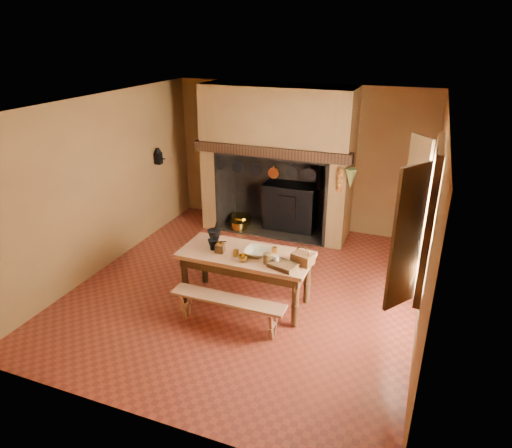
{
  "coord_description": "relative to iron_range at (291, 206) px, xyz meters",
  "views": [
    {
      "loc": [
        2.32,
        -5.65,
        3.71
      ],
      "look_at": [
        0.04,
        0.3,
        0.97
      ],
      "focal_mm": 32.0,
      "sensor_mm": 36.0,
      "label": 1
    }
  ],
  "objects": [
    {
      "name": "floor",
      "position": [
        0.04,
        -2.45,
        -0.48
      ],
      "size": [
        5.5,
        5.5,
        0.0
      ],
      "primitive_type": "plane",
      "color": "maroon",
      "rests_on": "ground"
    },
    {
      "name": "wall_right",
      "position": [
        2.54,
        -2.45,
        0.92
      ],
      "size": [
        0.02,
        5.5,
        2.8
      ],
      "primitive_type": "cube",
      "color": "olive",
      "rests_on": "floor"
    },
    {
      "name": "stoneware_crock",
      "position": [
        0.57,
        -2.99,
        0.4
      ],
      "size": [
        0.13,
        0.13,
        0.15
      ],
      "primitive_type": "cylinder",
      "rotation": [
        0.0,
        0.0,
        -0.1
      ],
      "color": "brown",
      "rests_on": "work_table"
    },
    {
      "name": "wall_left",
      "position": [
        -2.46,
        -2.45,
        0.92
      ],
      "size": [
        0.02,
        5.5,
        2.8
      ],
      "primitive_type": "cube",
      "color": "olive",
      "rests_on": "floor"
    },
    {
      "name": "wooden_tray",
      "position": [
        0.8,
        -3.02,
        0.35
      ],
      "size": [
        0.42,
        0.35,
        0.06
      ],
      "primitive_type": "cube",
      "rotation": [
        0.0,
        0.0,
        -0.28
      ],
      "color": "#3D2913",
      "rests_on": "work_table"
    },
    {
      "name": "brass_mug_b",
      "position": [
        0.55,
        -2.64,
        0.36
      ],
      "size": [
        0.09,
        0.09,
        0.08
      ],
      "primitive_type": "cylinder",
      "rotation": [
        0.0,
        0.0,
        -0.43
      ],
      "color": "gold",
      "rests_on": "work_table"
    },
    {
      "name": "mixing_bowl",
      "position": [
        0.35,
        -2.8,
        0.37
      ],
      "size": [
        0.36,
        0.36,
        0.09
      ],
      "primitive_type": "imported",
      "rotation": [
        0.0,
        0.0,
        0.02
      ],
      "color": "#B1AC88",
      "rests_on": "work_table"
    },
    {
      "name": "hearth_pans",
      "position": [
        -1.01,
        -0.23,
        -0.39
      ],
      "size": [
        0.51,
        0.62,
        0.2
      ],
      "color": "gold",
      "rests_on": "floor"
    },
    {
      "name": "coffee_grinder",
      "position": [
        -0.17,
        -2.91,
        0.39
      ],
      "size": [
        0.17,
        0.13,
        0.19
      ],
      "rotation": [
        0.0,
        0.0,
        0.1
      ],
      "color": "#3D2913",
      "rests_on": "work_table"
    },
    {
      "name": "window",
      "position": [
        2.39,
        -2.85,
        1.22
      ],
      "size": [
        0.39,
        1.75,
        1.76
      ],
      "color": "white",
      "rests_on": "wall_right"
    },
    {
      "name": "work_table",
      "position": [
        0.18,
        -2.8,
        0.2
      ],
      "size": [
        1.86,
        0.83,
        0.81
      ],
      "color": "#B57C53",
      "rests_on": "floor"
    },
    {
      "name": "mortar_small",
      "position": [
        -0.3,
        -2.86,
        0.41
      ],
      "size": [
        0.15,
        0.15,
        0.26
      ],
      "rotation": [
        0.0,
        0.0,
        -0.11
      ],
      "color": "black",
      "rests_on": "work_table"
    },
    {
      "name": "bench_front",
      "position": [
        0.18,
        -3.44,
        -0.15
      ],
      "size": [
        1.57,
        0.28,
        0.44
      ],
      "color": "#B57C53",
      "rests_on": "floor"
    },
    {
      "name": "mortar_large",
      "position": [
        -0.37,
        -2.66,
        0.44
      ],
      "size": [
        0.2,
        0.2,
        0.35
      ],
      "rotation": [
        0.0,
        0.0,
        -0.32
      ],
      "color": "black",
      "rests_on": "work_table"
    },
    {
      "name": "onion_string",
      "position": [
        1.04,
        -0.66,
        0.85
      ],
      "size": [
        0.12,
        0.1,
        0.46
      ],
      "primitive_type": null,
      "color": "#A74B1E",
      "rests_on": "chimney_breast"
    },
    {
      "name": "wall_coffee_mill",
      "position": [
        -2.38,
        -0.9,
        1.03
      ],
      "size": [
        0.23,
        0.16,
        0.31
      ],
      "color": "black",
      "rests_on": "wall_left"
    },
    {
      "name": "hanging_pans",
      "position": [
        -0.3,
        -0.64,
        0.88
      ],
      "size": [
        1.92,
        0.29,
        0.27
      ],
      "color": "black",
      "rests_on": "chimney_breast"
    },
    {
      "name": "bench_back",
      "position": [
        0.18,
        -2.12,
        -0.17
      ],
      "size": [
        1.51,
        0.26,
        0.43
      ],
      "color": "#B57C53",
      "rests_on": "floor"
    },
    {
      "name": "wicker_basket",
      "position": [
        1.01,
        -2.83,
        0.41
      ],
      "size": [
        0.32,
        0.27,
        0.26
      ],
      "rotation": [
        0.0,
        0.0,
        -0.28
      ],
      "color": "#4D2A17",
      "rests_on": "work_table"
    },
    {
      "name": "wall_front",
      "position": [
        0.04,
        -5.2,
        0.92
      ],
      "size": [
        5.0,
        0.02,
        2.8
      ],
      "primitive_type": "cube",
      "color": "olive",
      "rests_on": "floor"
    },
    {
      "name": "brass_cup",
      "position": [
        0.24,
        -3.04,
        0.37
      ],
      "size": [
        0.15,
        0.15,
        0.1
      ],
      "primitive_type": "imported",
      "rotation": [
        0.0,
        0.0,
        -0.27
      ],
      "color": "gold",
      "rests_on": "work_table"
    },
    {
      "name": "glass_jar",
      "position": [
        0.69,
        -2.99,
        0.39
      ],
      "size": [
        0.09,
        0.09,
        0.13
      ],
      "primitive_type": "cylinder",
      "rotation": [
        0.0,
        0.0,
        0.28
      ],
      "color": "beige",
      "rests_on": "work_table"
    },
    {
      "name": "ceiling",
      "position": [
        0.04,
        -2.45,
        2.32
      ],
      "size": [
        5.5,
        5.5,
        0.0
      ],
      "primitive_type": "plane",
      "rotation": [
        3.14,
        0.0,
        0.0
      ],
      "color": "silver",
      "rests_on": "back_wall"
    },
    {
      "name": "back_wall",
      "position": [
        0.04,
        0.3,
        0.92
      ],
      "size": [
        5.0,
        0.02,
        2.8
      ],
      "primitive_type": "cube",
      "color": "olive",
      "rests_on": "floor"
    },
    {
      "name": "herb_bunch",
      "position": [
        1.22,
        -0.66,
        0.9
      ],
      "size": [
        0.2,
        0.2,
        0.35
      ],
      "primitive_type": "cone",
      "rotation": [
        3.14,
        0.0,
        0.0
      ],
      "color": "#606B32",
      "rests_on": "chimney_breast"
    },
    {
      "name": "brass_mug_a",
      "position": [
        0.09,
        -2.94,
        0.37
      ],
      "size": [
        0.09,
        0.09,
        0.09
      ],
      "primitive_type": "cylinder",
      "rotation": [
        0.0,
        0.0,
        0.18
      ],
      "color": "gold",
      "rests_on": "work_table"
    },
    {
      "name": "chimney_breast",
      "position": [
        -0.26,
        -0.14,
        1.33
      ],
      "size": [
        2.95,
        0.96,
        2.8
      ],
      "color": "olive",
      "rests_on": "floor"
    },
    {
      "name": "iron_range",
      "position": [
        0.0,
        0.0,
        0.0
      ],
      "size": [
        1.12,
        0.55,
        1.6
      ],
      "color": "black",
      "rests_on": "floor"
    }
  ]
}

